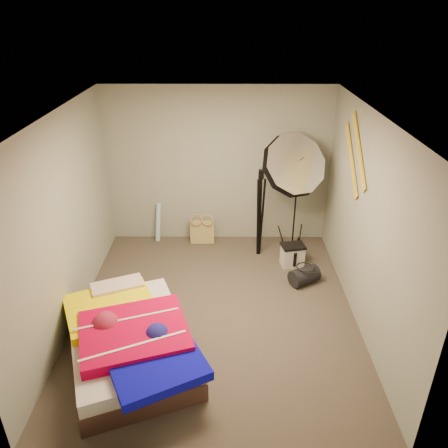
{
  "coord_description": "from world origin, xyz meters",
  "views": [
    {
      "loc": [
        0.13,
        -4.5,
        3.53
      ],
      "look_at": [
        0.1,
        0.6,
        0.95
      ],
      "focal_mm": 35.0,
      "sensor_mm": 36.0,
      "label": 1
    }
  ],
  "objects_px": {
    "duffel_bag": "(304,276)",
    "bed": "(130,340)",
    "tote_bag": "(202,232)",
    "camera_case": "(292,256)",
    "camera_tripod": "(260,208)",
    "wrapping_roll": "(158,222)",
    "photo_umbrella": "(292,166)"
  },
  "relations": [
    {
      "from": "camera_case",
      "to": "duffel_bag",
      "type": "height_order",
      "value": "camera_case"
    },
    {
      "from": "photo_umbrella",
      "to": "camera_tripod",
      "type": "xyz_separation_m",
      "value": [
        -0.44,
        -0.03,
        -0.64
      ]
    },
    {
      "from": "duffel_bag",
      "to": "bed",
      "type": "bearing_deg",
      "value": -175.36
    },
    {
      "from": "camera_case",
      "to": "duffel_bag",
      "type": "relative_size",
      "value": 0.78
    },
    {
      "from": "wrapping_roll",
      "to": "camera_case",
      "type": "xyz_separation_m",
      "value": [
        2.11,
        -0.78,
        -0.16
      ]
    },
    {
      "from": "duffel_bag",
      "to": "tote_bag",
      "type": "bearing_deg",
      "value": 111.79
    },
    {
      "from": "camera_tripod",
      "to": "camera_case",
      "type": "bearing_deg",
      "value": -34.27
    },
    {
      "from": "duffel_bag",
      "to": "photo_umbrella",
      "type": "bearing_deg",
      "value": 70.18
    },
    {
      "from": "camera_case",
      "to": "bed",
      "type": "distance_m",
      "value": 2.83
    },
    {
      "from": "wrapping_roll",
      "to": "bed",
      "type": "relative_size",
      "value": 0.31
    },
    {
      "from": "duffel_bag",
      "to": "camera_tripod",
      "type": "distance_m",
      "value": 1.21
    },
    {
      "from": "wrapping_roll",
      "to": "photo_umbrella",
      "type": "xyz_separation_m",
      "value": [
        2.07,
        -0.42,
        1.12
      ]
    },
    {
      "from": "tote_bag",
      "to": "photo_umbrella",
      "type": "relative_size",
      "value": 0.19
    },
    {
      "from": "duffel_bag",
      "to": "wrapping_roll",
      "type": "bearing_deg",
      "value": 120.47
    },
    {
      "from": "tote_bag",
      "to": "bed",
      "type": "bearing_deg",
      "value": -105.45
    },
    {
      "from": "duffel_bag",
      "to": "bed",
      "type": "height_order",
      "value": "bed"
    },
    {
      "from": "camera_case",
      "to": "camera_tripod",
      "type": "distance_m",
      "value": 0.87
    },
    {
      "from": "tote_bag",
      "to": "photo_umbrella",
      "type": "distance_m",
      "value": 1.86
    },
    {
      "from": "wrapping_roll",
      "to": "camera_tripod",
      "type": "xyz_separation_m",
      "value": [
        1.63,
        -0.45,
        0.48
      ]
    },
    {
      "from": "duffel_bag",
      "to": "bed",
      "type": "distance_m",
      "value": 2.6
    },
    {
      "from": "tote_bag",
      "to": "camera_tripod",
      "type": "height_order",
      "value": "camera_tripod"
    },
    {
      "from": "wrapping_roll",
      "to": "camera_case",
      "type": "relative_size",
      "value": 2.04
    },
    {
      "from": "tote_bag",
      "to": "camera_tripod",
      "type": "xyz_separation_m",
      "value": [
        0.9,
        -0.37,
        0.61
      ]
    },
    {
      "from": "duffel_bag",
      "to": "camera_tripod",
      "type": "height_order",
      "value": "camera_tripod"
    },
    {
      "from": "tote_bag",
      "to": "photo_umbrella",
      "type": "bearing_deg",
      "value": -15.7
    },
    {
      "from": "tote_bag",
      "to": "wrapping_roll",
      "type": "bearing_deg",
      "value": 171.69
    },
    {
      "from": "duffel_bag",
      "to": "photo_umbrella",
      "type": "xyz_separation_m",
      "value": [
        -0.15,
        0.84,
        1.32
      ]
    },
    {
      "from": "tote_bag",
      "to": "bed",
      "type": "distance_m",
      "value": 2.73
    },
    {
      "from": "tote_bag",
      "to": "camera_case",
      "type": "distance_m",
      "value": 1.55
    },
    {
      "from": "camera_case",
      "to": "tote_bag",
      "type": "bearing_deg",
      "value": 141.89
    },
    {
      "from": "bed",
      "to": "camera_tripod",
      "type": "xyz_separation_m",
      "value": [
        1.55,
        2.28,
        0.54
      ]
    },
    {
      "from": "photo_umbrella",
      "to": "camera_tripod",
      "type": "bearing_deg",
      "value": -176.02
    }
  ]
}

